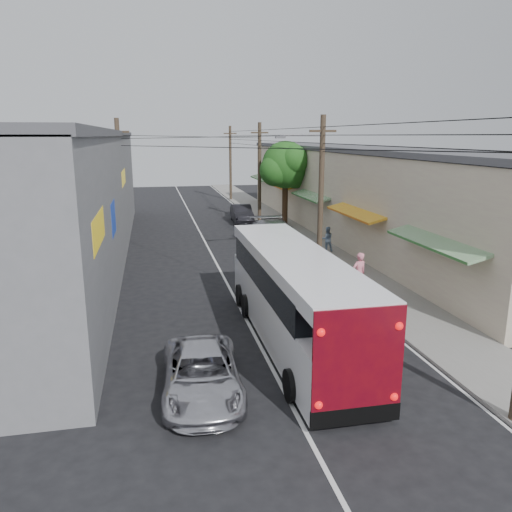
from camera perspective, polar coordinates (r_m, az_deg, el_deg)
The scene contains 13 objects.
ground at distance 13.91m, azimuth 4.02°, elevation -16.55°, with size 120.00×120.00×0.00m, color black.
sidewalk at distance 33.77m, azimuth 5.44°, elevation 1.72°, with size 3.00×80.00×0.12m, color slate.
building_right at distance 36.69m, azimuth 11.38°, elevation 7.35°, with size 7.09×40.00×6.25m.
building_left at distance 30.17m, azimuth -21.67°, elevation 6.32°, with size 7.20×36.00×7.25m.
utility_poles at distance 32.65m, azimuth -0.30°, elevation 8.59°, with size 11.80×45.28×8.00m.
street_tree at distance 39.00m, azimuth 3.48°, elevation 10.19°, with size 4.40×4.00×6.60m.
coach_bus at distance 17.14m, azimuth 4.27°, elevation -4.53°, with size 2.58×11.11×3.20m.
jeepney at distance 14.11m, azimuth -6.21°, elevation -13.22°, with size 2.10×4.55×1.26m, color silver.
parked_suv at distance 30.60m, azimuth 2.10°, elevation 2.17°, with size 2.57×6.33×1.84m, color gray.
parked_car_mid at distance 33.31m, azimuth 2.23°, elevation 2.95°, with size 1.95×4.85×1.65m, color #222327.
parked_car_far at distance 41.32m, azimuth -1.65°, elevation 4.88°, with size 1.52×4.35×1.43m, color black.
pedestrian_near at distance 22.42m, azimuth 11.68°, elevation -1.98°, with size 0.69×0.45×1.89m, color pink.
pedestrian_far at distance 30.58m, azimuth 8.12°, elevation 1.94°, with size 0.73×0.57×1.50m, color #7E99B7.
Camera 1 is at (-3.37, -11.55, 6.98)m, focal length 35.00 mm.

